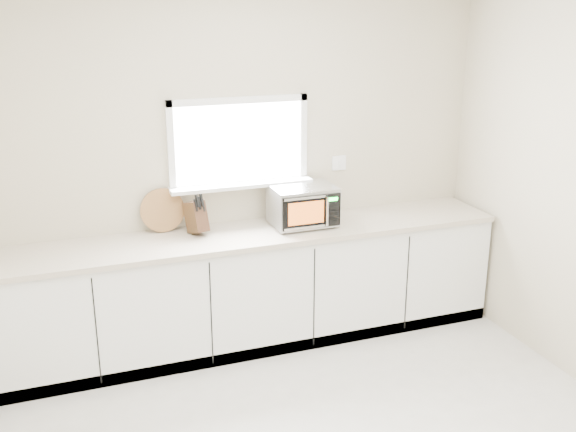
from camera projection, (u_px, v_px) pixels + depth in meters
name	position (u px, v px, depth m)	size (l,w,h in m)	color
back_wall	(239.00, 166.00, 5.22)	(4.00, 0.17, 2.70)	#BBAF95
cabinets	(252.00, 290.00, 5.24)	(3.92, 0.60, 0.88)	white
countertop	(251.00, 234.00, 5.09)	(3.92, 0.64, 0.04)	beige
microwave	(303.00, 205.00, 5.19)	(0.48, 0.41, 0.31)	black
knife_block	(196.00, 216.00, 5.00)	(0.17, 0.24, 0.32)	#452E18
cutting_board	(163.00, 210.00, 5.06)	(0.33, 0.33, 0.02)	olive
coffee_grinder	(327.00, 212.00, 5.26)	(0.14, 0.14, 0.19)	#B6B9BE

